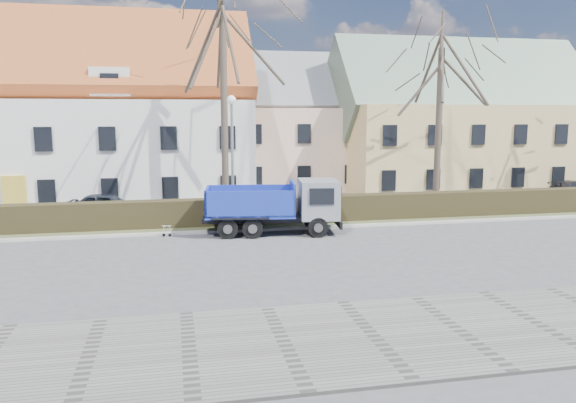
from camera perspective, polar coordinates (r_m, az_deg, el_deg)
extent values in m
plane|color=#48474A|center=(22.08, 0.97, -5.34)|extent=(120.00, 120.00, 0.00)
cube|color=slate|center=(14.30, 8.61, -13.38)|extent=(80.00, 5.00, 0.08)
cube|color=#ABA89C|center=(26.46, -1.20, -2.81)|extent=(80.00, 0.30, 0.12)
cube|color=#444B2A|center=(28.01, -1.79, -2.17)|extent=(80.00, 3.00, 0.10)
cube|color=black|center=(27.71, -1.72, -1.03)|extent=(60.00, 0.90, 1.30)
imported|color=black|center=(30.97, -17.89, -0.37)|extent=(4.14, 2.25, 1.34)
imported|color=black|center=(41.47, 26.85, 1.19)|extent=(4.08, 2.97, 1.10)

